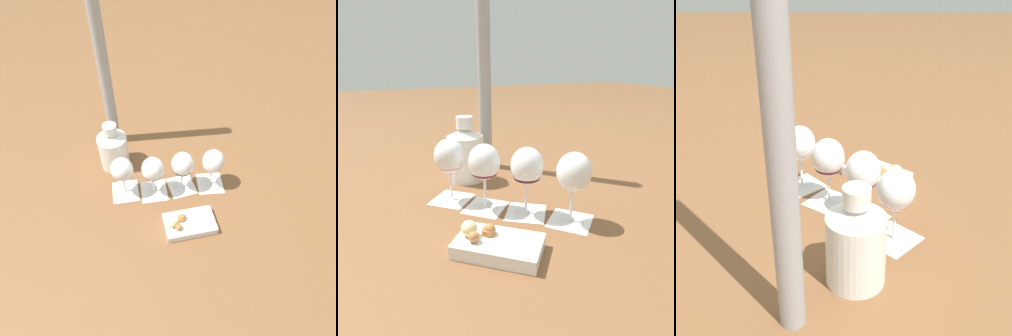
% 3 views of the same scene
% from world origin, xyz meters
% --- Properties ---
extents(ground_plane, '(8.00, 8.00, 0.00)m').
position_xyz_m(ground_plane, '(0.00, 0.00, 0.00)').
color(ground_plane, brown).
extents(tasting_card_0, '(0.15, 0.15, 0.00)m').
position_xyz_m(tasting_card_0, '(-0.11, 0.12, 0.00)').
color(tasting_card_0, white).
rests_on(tasting_card_0, ground_plane).
extents(tasting_card_1, '(0.15, 0.15, 0.00)m').
position_xyz_m(tasting_card_1, '(-0.04, 0.04, 0.00)').
color(tasting_card_1, white).
rests_on(tasting_card_1, ground_plane).
extents(tasting_card_2, '(0.14, 0.15, 0.00)m').
position_xyz_m(tasting_card_2, '(0.04, -0.04, 0.00)').
color(tasting_card_2, white).
rests_on(tasting_card_2, ground_plane).
extents(tasting_card_3, '(0.15, 0.15, 0.00)m').
position_xyz_m(tasting_card_3, '(0.12, -0.12, 0.00)').
color(tasting_card_3, white).
rests_on(tasting_card_3, ground_plane).
extents(wine_glass_0, '(0.08, 0.08, 0.18)m').
position_xyz_m(wine_glass_0, '(-0.11, 0.12, 0.12)').
color(wine_glass_0, white).
rests_on(wine_glass_0, tasting_card_0).
extents(wine_glass_1, '(0.08, 0.08, 0.18)m').
position_xyz_m(wine_glass_1, '(-0.04, 0.04, 0.12)').
color(wine_glass_1, white).
rests_on(wine_glass_1, tasting_card_1).
extents(wine_glass_2, '(0.08, 0.08, 0.18)m').
position_xyz_m(wine_glass_2, '(0.04, -0.04, 0.12)').
color(wine_glass_2, white).
rests_on(wine_glass_2, tasting_card_2).
extents(wine_glass_3, '(0.08, 0.08, 0.18)m').
position_xyz_m(wine_glass_3, '(0.12, -0.12, 0.12)').
color(wine_glass_3, white).
rests_on(wine_glass_3, tasting_card_3).
extents(ceramic_vase, '(0.12, 0.12, 0.21)m').
position_xyz_m(ceramic_vase, '(-0.03, 0.26, 0.09)').
color(ceramic_vase, white).
rests_on(ceramic_vase, ground_plane).
extents(snack_dish, '(0.20, 0.20, 0.06)m').
position_xyz_m(snack_dish, '(-0.10, -0.16, 0.02)').
color(snack_dish, white).
rests_on(snack_dish, ground_plane).
extents(umbrella_pole, '(0.05, 0.05, 0.90)m').
position_xyz_m(umbrella_pole, '(0.09, 0.37, 0.45)').
color(umbrella_pole, '#99999E').
rests_on(umbrella_pole, ground_plane).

